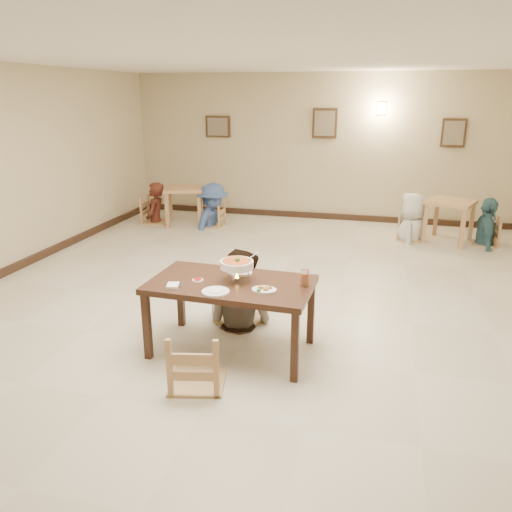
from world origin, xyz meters
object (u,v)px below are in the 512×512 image
(bg_diner_b, at_px, (212,183))
(drink_glass, at_px, (305,279))
(main_diner, at_px, (239,249))
(chair_far, at_px, (241,279))
(bg_chair_ll, at_px, (155,198))
(bg_chair_rl, at_px, (412,216))
(bg_diner_c, at_px, (415,193))
(bg_chair_rr, at_px, (488,220))
(bg_diner_d, at_px, (491,198))
(curry_warmer, at_px, (237,265))
(bg_table_right, at_px, (450,208))
(bg_diner_a, at_px, (154,182))
(bg_chair_lr, at_px, (213,205))
(chair_near, at_px, (196,332))
(bg_table_left, at_px, (184,194))
(main_table, at_px, (231,289))

(bg_diner_b, bearing_deg, drink_glass, -143.66)
(main_diner, bearing_deg, chair_far, -66.35)
(main_diner, xyz_separation_m, bg_chair_ll, (-3.05, 4.20, -0.37))
(bg_chair_rl, distance_m, bg_diner_c, 0.43)
(bg_chair_rr, xyz_separation_m, bg_diner_d, (0.00, 0.00, 0.40))
(curry_warmer, xyz_separation_m, bg_diner_d, (3.19, 4.80, -0.09))
(bg_chair_rl, bearing_deg, bg_table_right, -73.90)
(bg_table_right, height_order, bg_diner_a, bg_diner_a)
(main_diner, bearing_deg, bg_chair_lr, -46.87)
(bg_table_right, distance_m, bg_chair_lr, 4.49)
(main_diner, bearing_deg, bg_table_right, -102.72)
(chair_near, bearing_deg, bg_chair_ll, -73.65)
(bg_chair_lr, bearing_deg, bg_chair_ll, -88.90)
(bg_table_left, distance_m, bg_chair_ll, 0.65)
(chair_near, xyz_separation_m, bg_chair_ll, (-3.03, 5.56, -0.00))
(drink_glass, distance_m, bg_chair_lr, 5.48)
(bg_chair_lr, height_order, bg_diner_a, bg_diner_a)
(bg_table_left, height_order, bg_chair_lr, bg_chair_lr)
(bg_table_left, xyz_separation_m, bg_diner_b, (0.64, -0.06, 0.25))
(bg_chair_rl, bearing_deg, chair_far, 166.95)
(chair_near, height_order, bg_chair_lr, chair_near)
(curry_warmer, xyz_separation_m, bg_table_right, (2.55, 4.83, -0.32))
(bg_chair_rr, distance_m, bg_diner_b, 5.14)
(chair_near, bearing_deg, bg_chair_lr, -84.66)
(bg_chair_lr, bearing_deg, bg_table_left, -94.16)
(curry_warmer, xyz_separation_m, bg_diner_a, (-3.20, 4.84, -0.09))
(bg_table_left, xyz_separation_m, bg_chair_lr, (0.64, -0.06, -0.19))
(curry_warmer, relative_size, bg_diner_b, 0.21)
(bg_diner_c, xyz_separation_m, bg_diner_d, (1.28, -0.00, -0.02))
(bg_chair_rl, height_order, bg_diner_d, bg_diner_d)
(bg_table_right, distance_m, bg_chair_ll, 5.76)
(bg_diner_a, relative_size, bg_diner_b, 0.96)
(main_table, bearing_deg, bg_chair_rr, 58.41)
(bg_chair_ll, bearing_deg, main_diner, -149.57)
(main_diner, bearing_deg, bg_diner_d, -108.64)
(bg_chair_lr, bearing_deg, drink_glass, 29.89)
(bg_diner_b, height_order, bg_diner_d, bg_diner_b)
(chair_near, bearing_deg, bg_chair_rl, -122.96)
(chair_near, bearing_deg, main_table, -112.23)
(bg_chair_lr, distance_m, bg_diner_b, 0.45)
(curry_warmer, bearing_deg, main_diner, 104.07)
(curry_warmer, distance_m, bg_chair_lr, 5.23)
(bg_table_right, bearing_deg, bg_chair_rr, -2.62)
(main_diner, relative_size, curry_warmer, 4.78)
(bg_table_right, relative_size, bg_diner_b, 0.56)
(curry_warmer, relative_size, bg_diner_c, 0.21)
(chair_far, height_order, bg_diner_b, bg_diner_b)
(curry_warmer, distance_m, bg_chair_rr, 5.79)
(chair_near, bearing_deg, main_diner, -102.86)
(bg_chair_ll, height_order, bg_diner_a, bg_diner_a)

